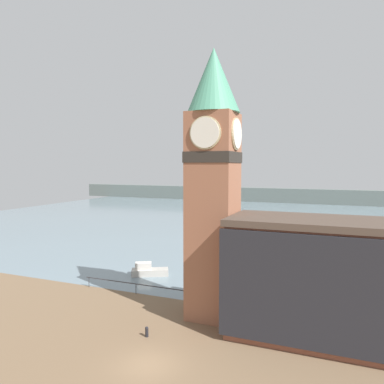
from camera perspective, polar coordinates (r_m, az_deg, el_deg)
ground_plane at (r=27.22m, az=-6.74°, el=-24.70°), size 160.00×160.00×0.00m
water at (r=94.14m, az=15.06°, el=-4.03°), size 160.00×120.00×0.00m
far_shoreline at (r=133.43m, az=17.28°, el=-0.63°), size 180.00×3.00×5.00m
pier_railing at (r=39.56m, az=-8.55°, el=-13.80°), size 12.26×0.08×1.09m
clock_tower at (r=31.71m, az=3.26°, el=2.32°), size 4.43×4.43×22.82m
pier_building at (r=30.26m, az=18.60°, el=-12.47°), size 13.40×6.65×9.13m
boat_near at (r=45.75m, az=-6.66°, el=-11.81°), size 4.57×3.43×1.57m
mooring_bollard_near at (r=30.68m, az=-6.91°, el=-20.31°), size 0.26×0.26×0.80m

